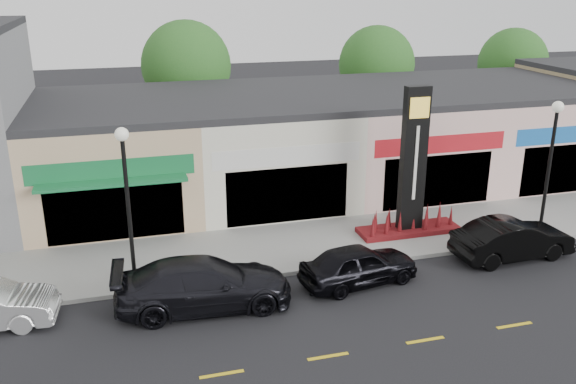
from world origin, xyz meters
name	(u,v)px	position (x,y,z in m)	size (l,w,h in m)	color
ground	(383,292)	(0.00, 0.00, 0.00)	(120.00, 120.00, 0.00)	black
sidewalk	(338,240)	(0.00, 4.35, 0.07)	(52.00, 4.30, 0.15)	gray
curb	(359,264)	(0.00, 2.10, 0.07)	(52.00, 0.20, 0.15)	gray
shop_beige	(112,154)	(-8.50, 11.46, 2.40)	(7.00, 10.85, 4.80)	tan
shop_cream	(260,143)	(-1.50, 11.47, 2.40)	(7.00, 10.01, 4.80)	beige
shop_pink_w	(392,134)	(5.50, 11.47, 2.40)	(7.00, 10.01, 4.80)	beige
shop_pink_e	(509,126)	(12.50, 11.47, 2.40)	(7.00, 10.01, 4.80)	beige
tree_rear_west	(186,65)	(-4.00, 19.50, 5.22)	(5.20, 5.20, 7.83)	#382619
tree_rear_mid	(377,64)	(8.00, 19.50, 4.88)	(4.80, 4.80, 7.29)	#382619
tree_rear_east	(513,63)	(18.00, 19.50, 4.63)	(4.60, 4.60, 6.94)	#382619
lamp_west_near	(127,193)	(-8.00, 2.50, 3.48)	(0.44, 0.44, 5.47)	black
lamp_east_near	(551,156)	(8.00, 2.50, 3.48)	(0.44, 0.44, 5.47)	black
pylon_sign	(412,183)	(3.00, 4.20, 2.27)	(4.20, 1.30, 6.00)	#4F0D11
car_dark_sedan	(204,284)	(-5.92, 0.67, 0.81)	(5.60, 2.27, 1.62)	black
car_black_sedan	(359,265)	(-0.56, 0.84, 0.71)	(4.15, 1.67, 1.41)	black
car_black_conv	(513,239)	(5.76, 1.20, 0.76)	(4.60, 1.60, 1.52)	black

